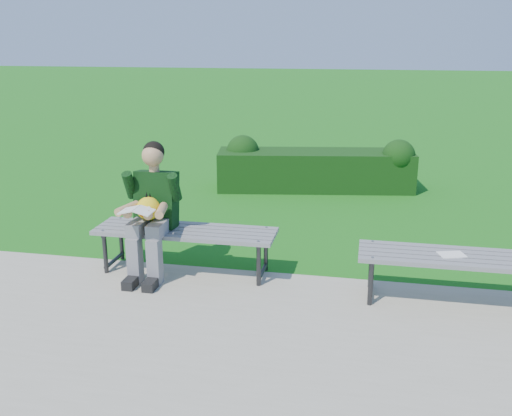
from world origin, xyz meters
TOP-DOWN VIEW (x-y plane):
  - ground at (0.00, 0.00)m, footprint 80.00×80.00m
  - walkway at (0.00, -1.75)m, footprint 30.00×3.50m
  - hedge at (0.43, 3.48)m, footprint 3.09×1.23m
  - bench_left at (-0.51, -0.14)m, footprint 1.80×0.50m
  - bench_right at (2.10, -0.35)m, footprint 1.80×0.50m
  - seated_boy at (-0.81, -0.24)m, footprint 0.56×0.76m
  - paper_sheet at (2.00, -0.35)m, footprint 0.26×0.22m

SIDE VIEW (x-z plane):
  - ground at x=0.00m, z-range 0.00..0.00m
  - walkway at x=0.00m, z-range 0.00..0.02m
  - hedge at x=0.43m, z-range -0.07..0.76m
  - bench_left at x=-0.51m, z-range 0.19..0.64m
  - bench_right at x=2.10m, z-range 0.19..0.64m
  - paper_sheet at x=2.00m, z-range 0.47..0.48m
  - seated_boy at x=-0.81m, z-range 0.06..1.37m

